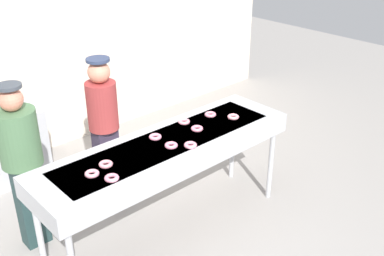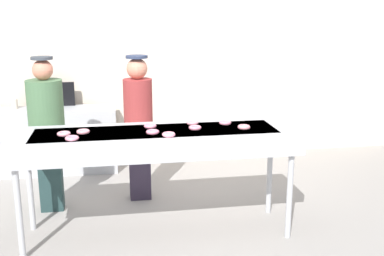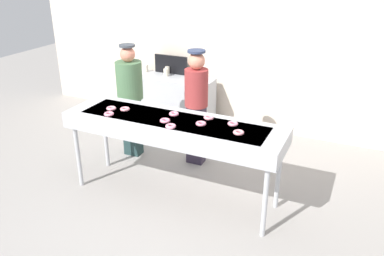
# 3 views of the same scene
# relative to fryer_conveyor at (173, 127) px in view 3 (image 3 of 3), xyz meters

# --- Properties ---
(ground_plane) EXTENTS (16.00, 16.00, 0.00)m
(ground_plane) POSITION_rel_fryer_conveyor_xyz_m (0.00, 0.00, -0.94)
(ground_plane) COLOR #9E9993
(back_wall) EXTENTS (8.00, 0.12, 2.81)m
(back_wall) POSITION_rel_fryer_conveyor_xyz_m (0.00, 2.52, 0.46)
(back_wall) COLOR beige
(back_wall) RESTS_ON ground
(fryer_conveyor) EXTENTS (2.65, 0.75, 1.04)m
(fryer_conveyor) POSITION_rel_fryer_conveyor_xyz_m (0.00, 0.00, 0.00)
(fryer_conveyor) COLOR #B7BABF
(fryer_conveyor) RESTS_ON ground
(strawberry_donut_0) EXTENTS (0.15, 0.15, 0.03)m
(strawberry_donut_0) POSITION_rel_fryer_conveyor_xyz_m (-0.67, 0.01, 0.12)
(strawberry_donut_0) COLOR pink
(strawberry_donut_0) RESTS_ON fryer_conveyor
(strawberry_donut_1) EXTENTS (0.17, 0.17, 0.03)m
(strawberry_donut_1) POSITION_rel_fryer_conveyor_xyz_m (0.37, -0.01, 0.12)
(strawberry_donut_1) COLOR pink
(strawberry_donut_1) RESTS_ON fryer_conveyor
(strawberry_donut_2) EXTENTS (0.14, 0.14, 0.03)m
(strawberry_donut_2) POSITION_rel_fryer_conveyor_xyz_m (-0.04, -0.10, 0.12)
(strawberry_donut_2) COLOR pink
(strawberry_donut_2) RESTS_ON fryer_conveyor
(strawberry_donut_3) EXTENTS (0.12, 0.12, 0.03)m
(strawberry_donut_3) POSITION_rel_fryer_conveyor_xyz_m (-0.05, 0.12, 0.12)
(strawberry_donut_3) COLOR pink
(strawberry_donut_3) RESTS_ON fryer_conveyor
(strawberry_donut_4) EXTENTS (0.16, 0.16, 0.03)m
(strawberry_donut_4) POSITION_rel_fryer_conveyor_xyz_m (-0.75, -0.20, 0.12)
(strawberry_donut_4) COLOR pink
(strawberry_donut_4) RESTS_ON fryer_conveyor
(strawberry_donut_5) EXTENTS (0.17, 0.17, 0.03)m
(strawberry_donut_5) POSITION_rel_fryer_conveyor_xyz_m (0.83, -0.06, 0.12)
(strawberry_donut_5) COLOR pink
(strawberry_donut_5) RESTS_ON fryer_conveyor
(strawberry_donut_6) EXTENTS (0.16, 0.16, 0.03)m
(strawberry_donut_6) POSITION_rel_fryer_conveyor_xyz_m (0.38, 0.19, 0.12)
(strawberry_donut_6) COLOR pink
(strawberry_donut_6) RESTS_ON fryer_conveyor
(strawberry_donut_7) EXTENTS (0.13, 0.13, 0.03)m
(strawberry_donut_7) POSITION_rel_fryer_conveyor_xyz_m (0.69, 0.14, 0.12)
(strawberry_donut_7) COLOR pink
(strawberry_donut_7) RESTS_ON fryer_conveyor
(strawberry_donut_8) EXTENTS (0.14, 0.14, 0.03)m
(strawberry_donut_8) POSITION_rel_fryer_conveyor_xyz_m (-0.83, -0.04, 0.12)
(strawberry_donut_8) COLOR pink
(strawberry_donut_8) RESTS_ON fryer_conveyor
(strawberry_donut_9) EXTENTS (0.12, 0.12, 0.03)m
(strawberry_donut_9) POSITION_rel_fryer_conveyor_xyz_m (0.09, -0.22, 0.12)
(strawberry_donut_9) COLOR pink
(strawberry_donut_9) RESTS_ON fryer_conveyor
(worker_baker) EXTENTS (0.37, 0.37, 1.67)m
(worker_baker) POSITION_rel_fryer_conveyor_xyz_m (-1.09, 0.77, 0.03)
(worker_baker) COLOR #213939
(worker_baker) RESTS_ON ground
(worker_assistant) EXTENTS (0.32, 0.32, 1.65)m
(worker_assistant) POSITION_rel_fryer_conveyor_xyz_m (-0.12, 0.93, -0.01)
(worker_assistant) COLOR #2F2739
(worker_assistant) RESTS_ON ground
(prep_counter) EXTENTS (1.71, 0.52, 0.86)m
(prep_counter) POSITION_rel_fryer_conveyor_xyz_m (-1.22, 2.07, -0.51)
(prep_counter) COLOR #B7BABF
(prep_counter) RESTS_ON ground
(paper_cup_0) EXTENTS (0.08, 0.08, 0.13)m
(paper_cup_0) POSITION_rel_fryer_conveyor_xyz_m (-1.22, 2.09, -0.02)
(paper_cup_0) COLOR beige
(paper_cup_0) RESTS_ON prep_counter
(paper_cup_1) EXTENTS (0.08, 0.08, 0.13)m
(paper_cup_1) POSITION_rel_fryer_conveyor_xyz_m (-1.68, 2.19, -0.02)
(paper_cup_1) COLOR beige
(paper_cup_1) RESTS_ON prep_counter
(paper_cup_2) EXTENTS (0.08, 0.08, 0.13)m
(paper_cup_2) POSITION_rel_fryer_conveyor_xyz_m (-1.26, 2.23, -0.02)
(paper_cup_2) COLOR beige
(paper_cup_2) RESTS_ON prep_counter
(menu_display) EXTENTS (0.63, 0.04, 0.32)m
(menu_display) POSITION_rel_fryer_conveyor_xyz_m (-1.22, 2.28, 0.08)
(menu_display) COLOR black
(menu_display) RESTS_ON prep_counter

